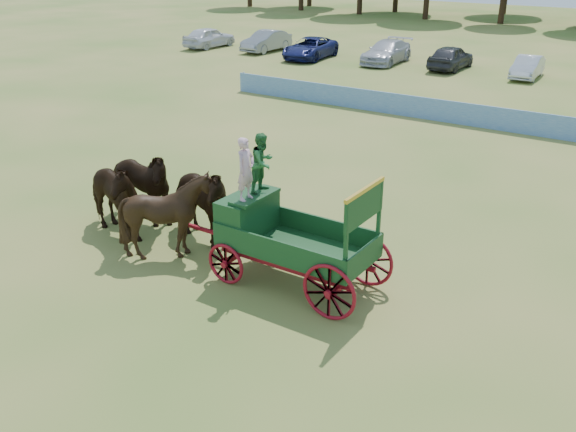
% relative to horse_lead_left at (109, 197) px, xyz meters
% --- Properties ---
extents(ground, '(160.00, 160.00, 0.00)m').
position_rel_horse_lead_left_xyz_m(ground, '(5.14, -0.34, -1.21)').
color(ground, '#A28849').
rests_on(ground, ground).
extents(horse_lead_left, '(3.07, 1.87, 2.41)m').
position_rel_horse_lead_left_xyz_m(horse_lead_left, '(0.00, 0.00, 0.00)').
color(horse_lead_left, black).
rests_on(horse_lead_left, ground).
extents(horse_lead_right, '(2.90, 1.39, 2.41)m').
position_rel_horse_lead_left_xyz_m(horse_lead_right, '(0.00, 1.10, 0.00)').
color(horse_lead_right, black).
rests_on(horse_lead_right, ground).
extents(horse_wheel_left, '(2.27, 2.04, 2.42)m').
position_rel_horse_lead_left_xyz_m(horse_wheel_left, '(2.40, 0.00, 0.00)').
color(horse_wheel_left, black).
rests_on(horse_wheel_left, ground).
extents(horse_wheel_right, '(3.06, 1.85, 2.41)m').
position_rel_horse_lead_left_xyz_m(horse_wheel_right, '(2.40, 1.10, 0.00)').
color(horse_wheel_right, black).
rests_on(horse_wheel_right, ground).
extents(farm_dray, '(6.00, 2.00, 3.72)m').
position_rel_horse_lead_left_xyz_m(farm_dray, '(5.36, 0.57, 0.42)').
color(farm_dray, maroon).
rests_on(farm_dray, ground).
extents(sponsor_banner, '(26.00, 0.08, 1.05)m').
position_rel_horse_lead_left_xyz_m(sponsor_banner, '(4.14, 17.66, -0.68)').
color(sponsor_banner, '#1F60A7').
rests_on(sponsor_banner, ground).
extents(parked_cars, '(36.66, 7.09, 1.62)m').
position_rel_horse_lead_left_xyz_m(parked_cars, '(-3.68, 29.79, -0.44)').
color(parked_cars, silver).
rests_on(parked_cars, ground).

